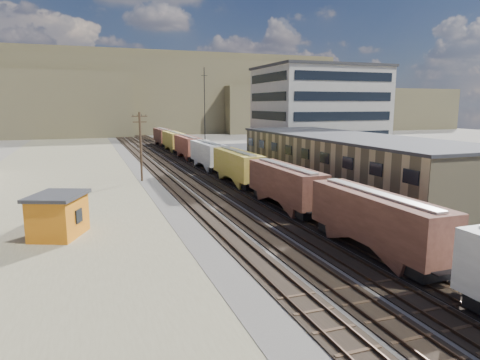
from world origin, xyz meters
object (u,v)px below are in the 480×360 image
object	(u,v)px
freight_train	(221,158)
maintenance_shed	(58,215)
parked_car_blue	(327,160)
utility_pole_north	(141,145)

from	to	relation	value
freight_train	maintenance_shed	size ratio (longest dim) A/B	19.53
freight_train	parked_car_blue	distance (m)	24.08
freight_train	maintenance_shed	distance (m)	33.66
freight_train	parked_car_blue	world-z (taller)	freight_train
freight_train	utility_pole_north	xyz separation A→B (m)	(-12.30, -0.59, 2.50)
freight_train	parked_car_blue	bearing A→B (deg)	16.18
utility_pole_north	parked_car_blue	size ratio (longest dim) A/B	2.02
parked_car_blue	maintenance_shed	bearing A→B (deg)	167.30
utility_pole_north	parked_car_blue	distance (m)	36.37
maintenance_shed	parked_car_blue	size ratio (longest dim) A/B	1.24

